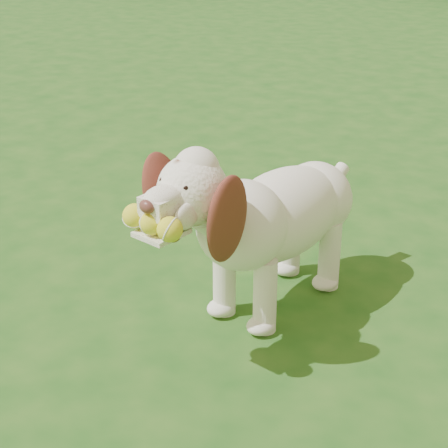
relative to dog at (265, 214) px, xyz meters
The scene contains 2 objects.
ground 0.68m from the dog, 150.50° to the left, with size 80.00×80.00×0.00m, color #1B4F16.
dog is the anchor object (origin of this frame).
Camera 1 is at (1.73, -2.55, 1.58)m, focal length 60.00 mm.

